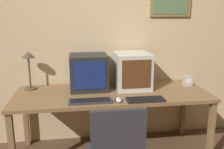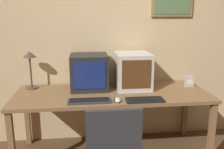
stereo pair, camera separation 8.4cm
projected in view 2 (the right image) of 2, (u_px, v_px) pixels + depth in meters
The scene contains 10 objects.
wall_back at pixel (108, 38), 3.06m from camera, with size 8.00×0.08×2.60m.
desk at pixel (112, 98), 2.78m from camera, with size 2.13×0.80×0.75m.
monitor_left at pixel (89, 72), 2.85m from camera, with size 0.42×0.40×0.40m.
monitor_right at pixel (133, 71), 2.89m from camera, with size 0.39×0.43×0.41m.
keyboard_main at pixel (89, 101), 2.46m from camera, with size 0.42×0.15×0.03m.
keyboard_side at pixel (145, 100), 2.49m from camera, with size 0.38×0.15×0.03m.
mouse_near_keyboard at pixel (117, 100), 2.48m from camera, with size 0.06×0.11×0.03m.
mouse_far_corner at pixel (118, 100), 2.47m from camera, with size 0.06×0.11×0.04m.
desk_clock at pixel (189, 81), 2.97m from camera, with size 0.10×0.06×0.12m.
desk_lamp at pixel (30, 61), 2.83m from camera, with size 0.15×0.15×0.44m.
Camera 2 is at (-0.30, -1.56, 1.61)m, focal length 40.00 mm.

